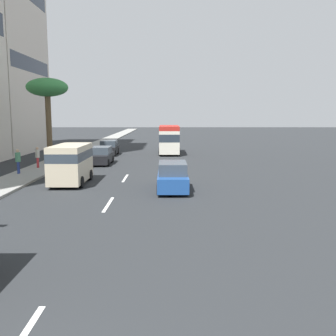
% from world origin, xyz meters
% --- Properties ---
extents(ground_plane, '(198.00, 198.00, 0.00)m').
position_xyz_m(ground_plane, '(31.50, 0.00, 0.00)').
color(ground_plane, '#26282B').
extents(sidewalk_right, '(162.00, 2.83, 0.15)m').
position_xyz_m(sidewalk_right, '(31.50, 7.39, 0.07)').
color(sidewalk_right, gray).
rests_on(sidewalk_right, ground_plane).
extents(lane_stripe_mid, '(3.20, 0.16, 0.01)m').
position_xyz_m(lane_stripe_mid, '(14.68, 0.00, 0.01)').
color(lane_stripe_mid, silver).
rests_on(lane_stripe_mid, ground_plane).
extents(lane_stripe_far, '(3.20, 0.16, 0.01)m').
position_xyz_m(lane_stripe_far, '(22.66, 0.00, 0.01)').
color(lane_stripe_far, silver).
rests_on(lane_stripe_far, ground_plane).
extents(car_lead, '(4.55, 1.89, 1.58)m').
position_xyz_m(car_lead, '(30.53, 3.05, 0.75)').
color(car_lead, black).
rests_on(car_lead, ground_plane).
extents(minibus_second, '(6.60, 2.35, 3.22)m').
position_xyz_m(minibus_second, '(39.61, -3.25, 1.76)').
color(minibus_second, silver).
rests_on(minibus_second, ground_plane).
extents(car_third, '(4.73, 1.84, 1.71)m').
position_xyz_m(car_third, '(18.41, -3.31, 0.80)').
color(car_third, '#1E478C').
rests_on(car_third, ground_plane).
extents(van_fourth, '(4.63, 2.11, 2.55)m').
position_xyz_m(van_fourth, '(20.51, 3.30, 1.46)').
color(van_fourth, beige).
rests_on(van_fourth, ground_plane).
extents(car_sixth, '(4.32, 1.89, 1.62)m').
position_xyz_m(car_sixth, '(38.41, 3.52, 0.77)').
color(car_sixth, black).
rests_on(car_sixth, ground_plane).
extents(pedestrian_near_lamp, '(0.38, 0.38, 1.71)m').
position_xyz_m(pedestrian_near_lamp, '(27.10, 7.70, 1.09)').
color(pedestrian_near_lamp, red).
rests_on(pedestrian_near_lamp, sidewalk_right).
extents(pedestrian_mid_block, '(0.38, 0.32, 1.81)m').
position_xyz_m(pedestrian_mid_block, '(23.88, 8.06, 1.16)').
color(pedestrian_mid_block, navy).
rests_on(pedestrian_mid_block, sidewalk_right).
extents(palm_tree, '(3.81, 3.81, 7.71)m').
position_xyz_m(palm_tree, '(31.97, 8.15, 6.77)').
color(palm_tree, brown).
rests_on(palm_tree, sidewalk_right).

